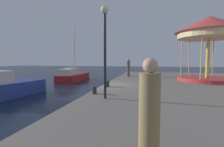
# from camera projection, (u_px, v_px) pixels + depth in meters

# --- Properties ---
(ground_plane) EXTENTS (120.00, 120.00, 0.00)m
(ground_plane) POSITION_uv_depth(u_px,v_px,m) (104.00, 95.00, 11.89)
(ground_plane) COLOR black
(quay_dock) EXTENTS (14.37, 27.83, 0.80)m
(quay_dock) POSITION_uv_depth(u_px,v_px,m) (212.00, 94.00, 10.34)
(quay_dock) COLOR slate
(quay_dock) RESTS_ON ground
(sailboat_red) EXTENTS (2.37, 6.10, 7.00)m
(sailboat_red) POSITION_uv_depth(u_px,v_px,m) (73.00, 76.00, 20.37)
(sailboat_red) COLOR maroon
(sailboat_red) RESTS_ON ground
(motorboat_blue) EXTENTS (2.58, 5.70, 1.86)m
(motorboat_blue) POSITION_uv_depth(u_px,v_px,m) (3.00, 88.00, 11.08)
(motorboat_blue) COLOR navy
(motorboat_blue) RESTS_ON ground
(carousel) EXTENTS (5.46, 5.46, 5.44)m
(carousel) POSITION_uv_depth(u_px,v_px,m) (209.00, 33.00, 13.52)
(carousel) COLOR #B23333
(carousel) RESTS_ON quay_dock
(lamp_post_mid_promenade) EXTENTS (0.36, 0.36, 4.19)m
(lamp_post_mid_promenade) POSITION_uv_depth(u_px,v_px,m) (105.00, 35.00, 7.27)
(lamp_post_mid_promenade) COLOR black
(lamp_post_mid_promenade) RESTS_ON quay_dock
(bollard_south) EXTENTS (0.24, 0.24, 0.40)m
(bollard_south) POSITION_uv_depth(u_px,v_px,m) (107.00, 84.00, 10.72)
(bollard_south) COLOR #2D2D33
(bollard_south) RESTS_ON quay_dock
(bollard_center) EXTENTS (0.24, 0.24, 0.40)m
(bollard_center) POSITION_uv_depth(u_px,v_px,m) (108.00, 83.00, 11.12)
(bollard_center) COLOR #2D2D33
(bollard_center) RESTS_ON quay_dock
(bollard_north) EXTENTS (0.24, 0.24, 0.40)m
(bollard_north) POSITION_uv_depth(u_px,v_px,m) (94.00, 90.00, 8.52)
(bollard_north) COLOR #2D2D33
(bollard_north) RESTS_ON quay_dock
(person_far_corner) EXTENTS (0.34, 0.34, 1.79)m
(person_far_corner) POSITION_uv_depth(u_px,v_px,m) (149.00, 117.00, 2.61)
(person_far_corner) COLOR #937A4C
(person_far_corner) RESTS_ON quay_dock
(person_mid_promenade) EXTENTS (0.34, 0.34, 1.97)m
(person_mid_promenade) POSITION_uv_depth(u_px,v_px,m) (128.00, 68.00, 17.74)
(person_mid_promenade) COLOR #514C56
(person_mid_promenade) RESTS_ON quay_dock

